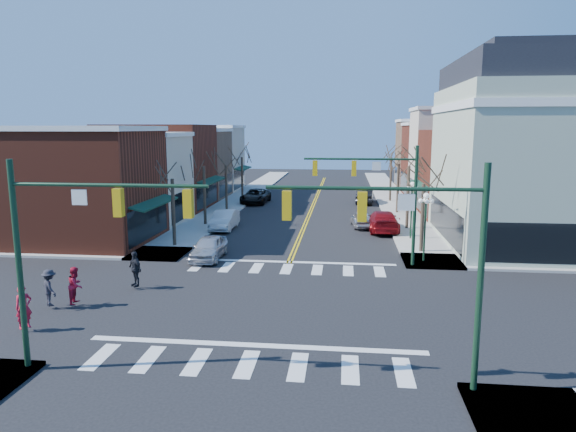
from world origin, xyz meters
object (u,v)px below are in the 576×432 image
(car_right_far, at_px, (365,196))
(pedestrian_red_b, at_px, (76,285))
(lamppost_corner, at_px, (425,215))
(car_right_near, at_px, (383,221))
(pedestrian_dark_a, at_px, (135,269))
(pedestrian_dark_b, at_px, (50,288))
(car_right_mid, at_px, (362,219))
(car_left_far, at_px, (256,196))
(victorian_corner, at_px, (538,150))
(pedestrian_red_a, at_px, (24,307))
(lamppost_midblock, at_px, (412,200))
(car_left_mid, at_px, (224,220))
(car_left_near, at_px, (209,248))

(car_right_far, relative_size, pedestrian_red_b, 2.85)
(lamppost_corner, xyz_separation_m, car_right_near, (-1.80, 9.71, -2.14))
(pedestrian_red_b, distance_m, pedestrian_dark_a, 3.27)
(pedestrian_dark_b, bearing_deg, car_right_mid, -84.64)
(car_left_far, bearing_deg, car_right_near, -44.88)
(victorian_corner, height_order, pedestrian_red_b, victorian_corner)
(car_right_mid, distance_m, car_right_far, 13.97)
(pedestrian_red_b, bearing_deg, lamppost_corner, -67.60)
(car_right_mid, bearing_deg, car_right_near, 131.04)
(lamppost_corner, relative_size, pedestrian_dark_a, 2.35)
(car_left_far, distance_m, pedestrian_red_a, 36.79)
(lamppost_corner, relative_size, car_right_near, 0.76)
(lamppost_midblock, bearing_deg, pedestrian_red_b, -136.67)
(car_left_mid, distance_m, pedestrian_red_a, 22.07)
(car_right_mid, relative_size, pedestrian_red_a, 2.24)
(pedestrian_red_a, bearing_deg, car_right_far, 14.69)
(car_right_far, distance_m, pedestrian_red_a, 40.81)
(lamppost_corner, height_order, pedestrian_dark_b, lamppost_corner)
(lamppost_corner, xyz_separation_m, car_right_mid, (-3.40, 11.20, -2.29))
(pedestrian_red_a, xyz_separation_m, pedestrian_dark_b, (-0.47, 2.63, -0.03))
(car_left_far, bearing_deg, pedestrian_red_a, -91.85)
(car_left_near, relative_size, pedestrian_red_a, 2.45)
(car_left_far, height_order, pedestrian_dark_b, pedestrian_dark_b)
(car_left_near, distance_m, pedestrian_red_a, 13.04)
(car_right_near, xyz_separation_m, pedestrian_red_a, (-15.93, -22.49, 0.21))
(car_left_far, bearing_deg, car_left_near, -84.02)
(car_left_mid, relative_size, pedestrian_dark_a, 2.54)
(car_left_mid, distance_m, pedestrian_red_b, 18.95)
(car_left_mid, bearing_deg, victorian_corner, -7.80)
(car_left_near, bearing_deg, pedestrian_red_b, -112.62)
(car_left_near, xyz_separation_m, car_left_far, (-1.26, 24.38, 0.04))
(pedestrian_dark_b, bearing_deg, pedestrian_red_a, 140.25)
(lamppost_midblock, height_order, car_left_mid, lamppost_midblock)
(car_right_mid, height_order, pedestrian_dark_a, pedestrian_dark_a)
(car_right_far, relative_size, pedestrian_red_a, 2.80)
(car_left_mid, bearing_deg, pedestrian_dark_a, -93.39)
(car_right_far, relative_size, pedestrian_dark_a, 2.69)
(car_left_near, bearing_deg, car_left_mid, 97.51)
(victorian_corner, height_order, car_left_mid, victorian_corner)
(lamppost_midblock, bearing_deg, pedestrian_red_a, -132.60)
(car_right_near, bearing_deg, car_left_far, -49.59)
(pedestrian_dark_b, bearing_deg, lamppost_corner, -110.76)
(lamppost_corner, bearing_deg, car_right_near, 100.51)
(lamppost_corner, bearing_deg, car_right_mid, 106.89)
(lamppost_corner, xyz_separation_m, car_left_mid, (-14.60, 9.07, -2.19))
(car_left_near, xyz_separation_m, car_left_mid, (-1.26, 9.57, 0.03))
(victorian_corner, bearing_deg, car_right_far, 119.79)
(lamppost_corner, distance_m, car_left_far, 28.07)
(pedestrian_red_a, height_order, pedestrian_red_b, pedestrian_red_a)
(car_right_near, relative_size, pedestrian_dark_b, 3.33)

